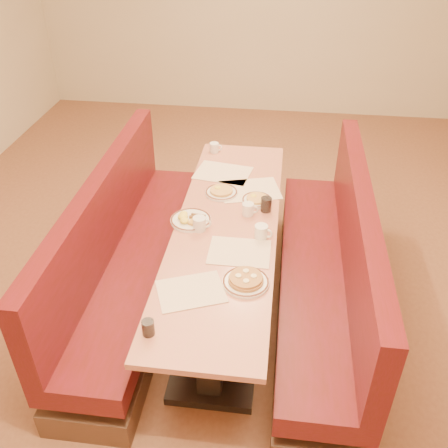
# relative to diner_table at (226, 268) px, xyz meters

# --- Properties ---
(ground) EXTENTS (8.00, 8.00, 0.00)m
(ground) POSITION_rel_diner_table_xyz_m (0.00, 0.00, -0.37)
(ground) COLOR #9E6647
(ground) RESTS_ON ground
(room_envelope) EXTENTS (6.04, 8.04, 2.82)m
(room_envelope) POSITION_rel_diner_table_xyz_m (0.00, 0.00, 1.56)
(room_envelope) COLOR beige
(room_envelope) RESTS_ON ground
(diner_table) EXTENTS (0.70, 2.50, 0.75)m
(diner_table) POSITION_rel_diner_table_xyz_m (0.00, 0.00, 0.00)
(diner_table) COLOR black
(diner_table) RESTS_ON ground
(booth_left) EXTENTS (0.55, 2.50, 1.05)m
(booth_left) POSITION_rel_diner_table_xyz_m (-0.73, 0.00, -0.01)
(booth_left) COLOR #4C3326
(booth_left) RESTS_ON ground
(booth_right) EXTENTS (0.55, 2.50, 1.05)m
(booth_right) POSITION_rel_diner_table_xyz_m (0.73, 0.00, -0.01)
(booth_right) COLOR #4C3326
(booth_right) RESTS_ON ground
(placemat_near_left) EXTENTS (0.46, 0.41, 0.00)m
(placemat_near_left) POSITION_rel_diner_table_xyz_m (-0.12, -0.69, 0.38)
(placemat_near_left) COLOR beige
(placemat_near_left) RESTS_ON diner_table
(placemat_near_right) EXTENTS (0.39, 0.29, 0.00)m
(placemat_near_right) POSITION_rel_diner_table_xyz_m (0.12, -0.29, 0.38)
(placemat_near_right) COLOR beige
(placemat_near_right) RESTS_ON diner_table
(placemat_far_left) EXTENTS (0.48, 0.39, 0.00)m
(placemat_far_left) POSITION_rel_diner_table_xyz_m (-0.12, 0.73, 0.38)
(placemat_far_left) COLOR beige
(placemat_far_left) RESTS_ON diner_table
(placemat_far_right) EXTENTS (0.52, 0.44, 0.00)m
(placemat_far_right) POSITION_rel_diner_table_xyz_m (0.12, 0.49, 0.38)
(placemat_far_right) COLOR beige
(placemat_far_right) RESTS_ON diner_table
(pancake_plate) EXTENTS (0.28, 0.28, 0.06)m
(pancake_plate) POSITION_rel_diner_table_xyz_m (0.19, -0.58, 0.40)
(pancake_plate) COLOR white
(pancake_plate) RESTS_ON diner_table
(eggs_plate) EXTENTS (0.28, 0.28, 0.06)m
(eggs_plate) POSITION_rel_diner_table_xyz_m (-0.26, 0.02, 0.39)
(eggs_plate) COLOR white
(eggs_plate) RESTS_ON diner_table
(extra_plate_mid) EXTENTS (0.22, 0.22, 0.05)m
(extra_plate_mid) POSITION_rel_diner_table_xyz_m (0.18, 0.34, 0.39)
(extra_plate_mid) COLOR white
(extra_plate_mid) RESTS_ON diner_table
(extra_plate_far) EXTENTS (0.25, 0.25, 0.05)m
(extra_plate_far) POSITION_rel_diner_table_xyz_m (-0.09, 0.41, 0.39)
(extra_plate_far) COLOR white
(extra_plate_far) RESTS_ON diner_table
(coffee_mug_a) EXTENTS (0.12, 0.09, 0.09)m
(coffee_mug_a) POSITION_rel_diner_table_xyz_m (0.25, -0.11, 0.42)
(coffee_mug_a) COLOR white
(coffee_mug_a) RESTS_ON diner_table
(coffee_mug_b) EXTENTS (0.13, 0.09, 0.10)m
(coffee_mug_b) POSITION_rel_diner_table_xyz_m (-0.17, -0.07, 0.43)
(coffee_mug_b) COLOR white
(coffee_mug_b) RESTS_ON diner_table
(coffee_mug_c) EXTENTS (0.12, 0.08, 0.09)m
(coffee_mug_c) POSITION_rel_diner_table_xyz_m (0.14, 0.16, 0.42)
(coffee_mug_c) COLOR white
(coffee_mug_c) RESTS_ON diner_table
(coffee_mug_d) EXTENTS (0.11, 0.08, 0.08)m
(coffee_mug_d) POSITION_rel_diner_table_xyz_m (-0.24, 1.10, 0.42)
(coffee_mug_d) COLOR white
(coffee_mug_d) RESTS_ON diner_table
(soda_tumbler_near) EXTENTS (0.07, 0.07, 0.09)m
(soda_tumbler_near) POSITION_rel_diner_table_xyz_m (-0.28, -1.04, 0.42)
(soda_tumbler_near) COLOR black
(soda_tumbler_near) RESTS_ON diner_table
(soda_tumbler_mid) EXTENTS (0.08, 0.08, 0.11)m
(soda_tumbler_mid) POSITION_rel_diner_table_xyz_m (0.26, 0.22, 0.43)
(soda_tumbler_mid) COLOR black
(soda_tumbler_mid) RESTS_ON diner_table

